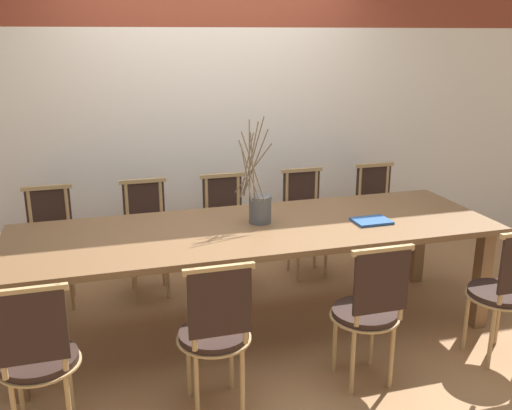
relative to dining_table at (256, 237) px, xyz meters
name	(u,v)px	position (x,y,z in m)	size (l,w,h in m)	color
ground_plane	(256,328)	(0.00, 0.00, -0.67)	(16.00, 16.00, 0.00)	#9E7047
wall_rear	(211,81)	(0.00, 1.33, 0.93)	(12.00, 0.06, 3.20)	white
dining_table	(256,237)	(0.00, 0.00, 0.00)	(3.21, 1.02, 0.75)	brown
chair_near_leftend	(37,355)	(-1.34, -0.81, -0.18)	(0.40, 0.40, 0.90)	black
chair_near_left	(216,330)	(-0.46, -0.81, -0.18)	(0.40, 0.40, 0.90)	black
chair_near_center	(369,308)	(0.43, -0.81, -0.18)	(0.40, 0.40, 0.90)	black
chair_near_right	(506,288)	(1.35, -0.81, -0.18)	(0.40, 0.40, 0.90)	black
chair_far_leftend	(51,242)	(-1.35, 0.81, -0.18)	(0.40, 0.40, 0.90)	black
chair_far_left	(147,233)	(-0.65, 0.81, -0.18)	(0.40, 0.40, 0.90)	black
chair_far_center	(226,226)	(-0.01, 0.81, -0.18)	(0.40, 0.40, 0.90)	black
chair_far_right	(306,218)	(0.67, 0.81, -0.18)	(0.40, 0.40, 0.90)	black
chair_far_rightend	(378,212)	(1.35, 0.81, -0.18)	(0.40, 0.40, 0.90)	black
vase_centerpiece	(260,206)	(0.05, 0.08, 0.19)	(0.27, 0.28, 0.70)	#4C5156
book_stack	(371,221)	(0.78, -0.13, 0.08)	(0.25, 0.19, 0.02)	#234C8C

